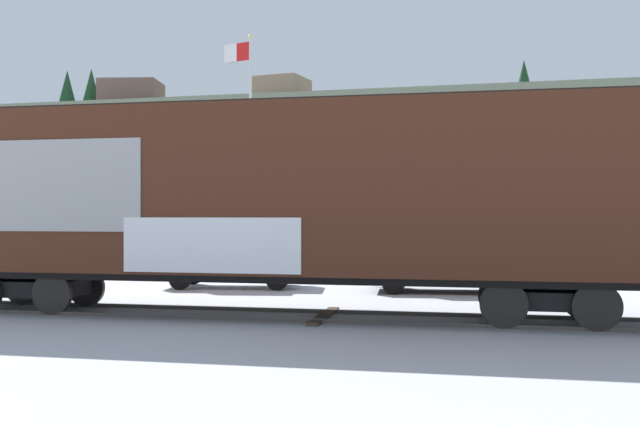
# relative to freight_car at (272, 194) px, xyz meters

# --- Properties ---
(ground_plane) EXTENTS (260.00, 260.00, 0.00)m
(ground_plane) POSITION_rel_freight_car_xyz_m (1.03, 0.00, -2.64)
(ground_plane) COLOR #B2B5BC
(track) EXTENTS (60.01, 3.96, 0.08)m
(track) POSITION_rel_freight_car_xyz_m (1.99, 0.08, -2.60)
(track) COLOR #4C4742
(track) RESTS_ON ground_plane
(freight_car) EXTENTS (17.67, 3.61, 4.68)m
(freight_car) POSITION_rel_freight_car_xyz_m (0.00, 0.00, 0.00)
(freight_car) COLOR #472316
(freight_car) RESTS_ON ground_plane
(flagpole) EXTENTS (1.36, 0.49, 9.52)m
(flagpole) POSITION_rel_freight_car_xyz_m (-5.19, 12.95, 3.24)
(flagpole) COLOR silver
(flagpole) RESTS_ON ground_plane
(hillside) EXTENTS (144.52, 35.73, 17.80)m
(hillside) POSITION_rel_freight_car_xyz_m (0.99, 62.71, 3.82)
(hillside) COLOR slate
(hillside) RESTS_ON ground_plane
(parked_car_white) EXTENTS (4.41, 2.42, 1.61)m
(parked_car_white) POSITION_rel_freight_car_xyz_m (-3.03, 5.58, -1.83)
(parked_car_white) COLOR silver
(parked_car_white) RESTS_ON ground_plane
(parked_car_black) EXTENTS (4.48, 2.31, 1.57)m
(parked_car_black) POSITION_rel_freight_car_xyz_m (3.28, 5.80, -1.85)
(parked_car_black) COLOR black
(parked_car_black) RESTS_ON ground_plane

